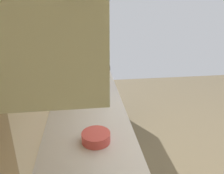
{
  "coord_description": "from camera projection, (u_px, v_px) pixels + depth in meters",
  "views": [
    {
      "loc": [
        -1.69,
        1.32,
        1.77
      ],
      "look_at": [
        -0.63,
        1.18,
        1.34
      ],
      "focal_mm": 35.34,
      "sensor_mm": 36.0,
      "label": 1
    }
  ],
  "objects": [
    {
      "name": "microwave",
      "position": [
        83.0,
        75.0,
        2.18
      ],
      "size": [
        0.49,
        0.38,
        0.28
      ],
      "color": "white",
      "rests_on": "counter_run"
    },
    {
      "name": "oven_range",
      "position": [
        87.0,
        89.0,
        3.41
      ],
      "size": [
        0.69,
        0.65,
        1.11
      ],
      "color": "black",
      "rests_on": "ground_plane"
    },
    {
      "name": "wall_back",
      "position": [
        36.0,
        54.0,
        1.66
      ],
      "size": [
        4.01,
        0.12,
        2.77
      ],
      "primitive_type": "cube",
      "color": "beige",
      "rests_on": "ground_plane"
    },
    {
      "name": "bowl",
      "position": [
        96.0,
        137.0,
        1.4
      ],
      "size": [
        0.18,
        0.18,
        0.06
      ],
      "color": "#D84C47",
      "rests_on": "counter_run"
    }
  ]
}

